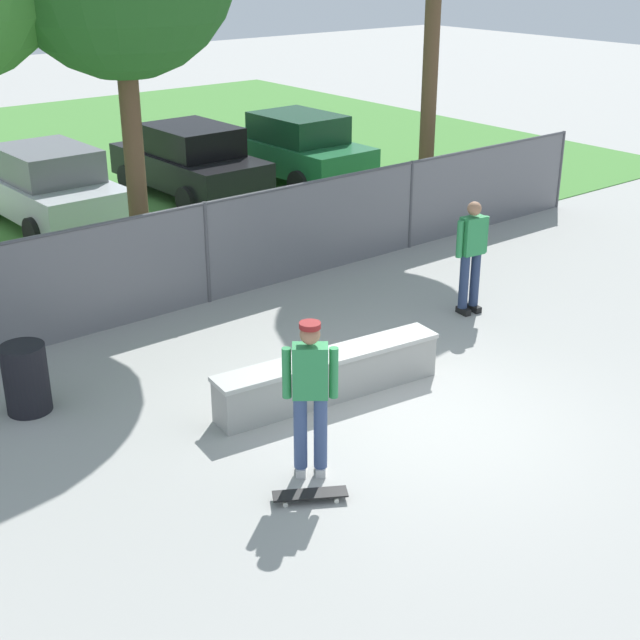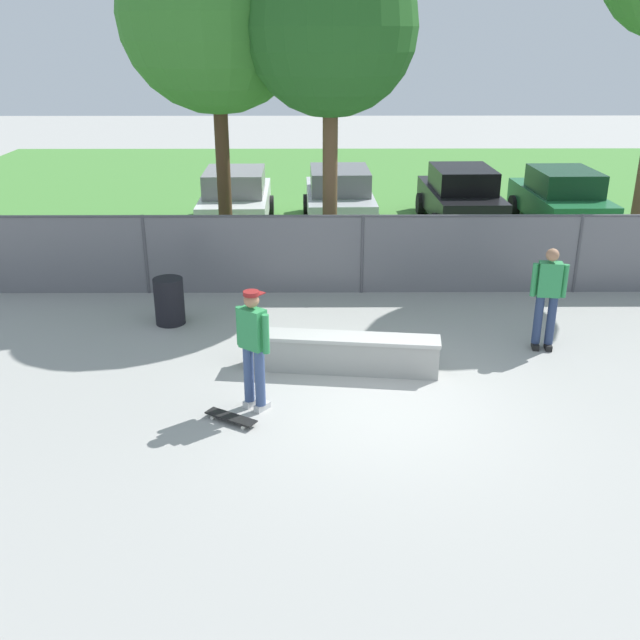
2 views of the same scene
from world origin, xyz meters
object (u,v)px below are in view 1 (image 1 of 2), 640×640
at_px(skateboard, 310,494).
at_px(bystander, 471,252).
at_px(concrete_ledge, 329,376).
at_px(car_green, 295,147).
at_px(car_silver, 47,186).
at_px(car_black, 190,161).
at_px(skateboarder, 310,392).
at_px(trash_bin, 26,379).

relative_size(skateboard, bystander, 0.43).
height_order(concrete_ledge, car_green, car_green).
bearing_deg(car_silver, car_black, 2.55).
bearing_deg(bystander, car_green, 70.83).
distance_m(car_black, bystander, 8.78).
bearing_deg(bystander, concrete_ledge, -166.33).
bearing_deg(concrete_ledge, car_black, 68.85).
xyz_separation_m(car_silver, car_green, (6.23, -0.20, 0.00)).
bearing_deg(skateboarder, skateboard, -128.67).
xyz_separation_m(car_silver, bystander, (3.30, -8.62, 0.17)).
xyz_separation_m(car_black, car_green, (2.76, -0.35, 0.00)).
height_order(car_silver, bystander, bystander).
height_order(car_black, bystander, bystander).
bearing_deg(skateboarder, car_black, 65.23).
xyz_separation_m(car_black, bystander, (-0.17, -8.78, 0.17)).
relative_size(skateboarder, car_black, 0.43).
xyz_separation_m(car_green, bystander, (-2.93, -8.43, 0.17)).
height_order(car_green, trash_bin, car_green).
height_order(skateboarder, car_silver, skateboarder).
xyz_separation_m(skateboard, trash_bin, (-1.56, 3.77, 0.38)).
xyz_separation_m(concrete_ledge, car_black, (3.73, 9.64, 0.53)).
relative_size(skateboard, trash_bin, 0.88).
height_order(car_black, car_green, same).
height_order(skateboarder, trash_bin, skateboarder).
relative_size(car_green, bystander, 2.33).
bearing_deg(car_black, concrete_ledge, -111.15).
relative_size(car_silver, car_black, 1.00).
xyz_separation_m(concrete_ledge, bystander, (3.56, 0.87, 0.70)).
distance_m(skateboarder, skateboard, 1.09).
relative_size(skateboarder, car_green, 0.43).
relative_size(car_silver, trash_bin, 4.73).
distance_m(car_silver, bystander, 9.23).
distance_m(concrete_ledge, car_green, 11.35).
bearing_deg(skateboarder, trash_bin, 119.09).
distance_m(car_green, trash_bin, 12.07).
distance_m(car_green, bystander, 8.92).
relative_size(concrete_ledge, trash_bin, 3.59).
relative_size(skateboarder, bystander, 1.01).
bearing_deg(skateboard, bystander, 26.16).
bearing_deg(bystander, skateboarder, -156.18).
relative_size(skateboard, car_black, 0.19).
bearing_deg(car_silver, concrete_ledge, -91.58).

